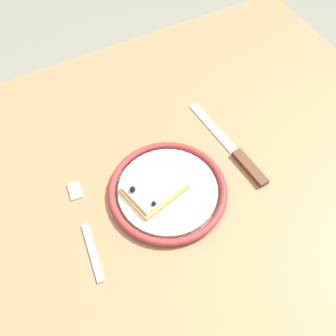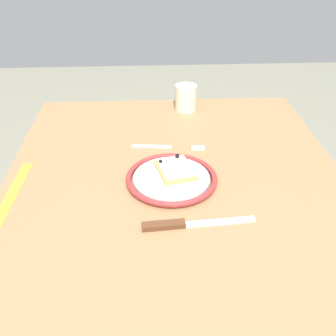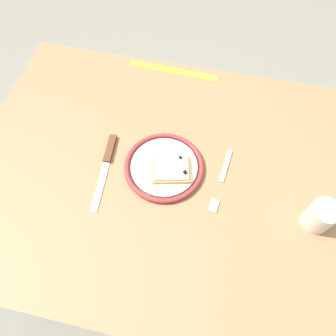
{
  "view_description": "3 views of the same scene",
  "coord_description": "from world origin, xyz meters",
  "px_view_note": "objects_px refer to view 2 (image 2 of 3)",
  "views": [
    {
      "loc": [
        -0.2,
        -0.34,
        1.36
      ],
      "look_at": [
        -0.01,
        0.02,
        0.75
      ],
      "focal_mm": 42.7,
      "sensor_mm": 36.0,
      "label": 1
    },
    {
      "loc": [
        0.75,
        -0.06,
        1.26
      ],
      "look_at": [
        -0.06,
        -0.02,
        0.73
      ],
      "focal_mm": 42.21,
      "sensor_mm": 36.0,
      "label": 2
    },
    {
      "loc": [
        -0.13,
        0.42,
        1.5
      ],
      "look_at": [
        -0.04,
        0.0,
        0.74
      ],
      "focal_mm": 34.52,
      "sensor_mm": 36.0,
      "label": 3
    }
  ],
  "objects_px": {
    "fork": "(169,147)",
    "cup": "(186,98)",
    "plate": "(171,179)",
    "knife": "(179,224)",
    "pizza_slice_near": "(174,169)",
    "dining_table": "(176,220)",
    "measuring_tape": "(9,199)"
  },
  "relations": [
    {
      "from": "fork",
      "to": "cup",
      "type": "xyz_separation_m",
      "value": [
        -0.24,
        0.07,
        0.04
      ]
    },
    {
      "from": "plate",
      "to": "knife",
      "type": "distance_m",
      "value": 0.16
    },
    {
      "from": "plate",
      "to": "cup",
      "type": "xyz_separation_m",
      "value": [
        -0.41,
        0.07,
        0.03
      ]
    },
    {
      "from": "pizza_slice_near",
      "to": "plate",
      "type": "bearing_deg",
      "value": -18.09
    },
    {
      "from": "knife",
      "to": "cup",
      "type": "height_order",
      "value": "cup"
    },
    {
      "from": "dining_table",
      "to": "pizza_slice_near",
      "type": "distance_m",
      "value": 0.13
    },
    {
      "from": "dining_table",
      "to": "cup",
      "type": "distance_m",
      "value": 0.46
    },
    {
      "from": "plate",
      "to": "measuring_tape",
      "type": "height_order",
      "value": "plate"
    },
    {
      "from": "fork",
      "to": "pizza_slice_near",
      "type": "bearing_deg",
      "value": 1.97
    },
    {
      "from": "dining_table",
      "to": "pizza_slice_near",
      "type": "xyz_separation_m",
      "value": [
        -0.05,
        -0.0,
        0.12
      ]
    },
    {
      "from": "dining_table",
      "to": "pizza_slice_near",
      "type": "relative_size",
      "value": 8.6
    },
    {
      "from": "plate",
      "to": "cup",
      "type": "relative_size",
      "value": 2.66
    },
    {
      "from": "cup",
      "to": "measuring_tape",
      "type": "xyz_separation_m",
      "value": [
        0.46,
        -0.44,
        -0.04
      ]
    },
    {
      "from": "fork",
      "to": "measuring_tape",
      "type": "distance_m",
      "value": 0.43
    },
    {
      "from": "measuring_tape",
      "to": "plate",
      "type": "bearing_deg",
      "value": 100.17
    },
    {
      "from": "cup",
      "to": "measuring_tape",
      "type": "bearing_deg",
      "value": -43.88
    },
    {
      "from": "dining_table",
      "to": "measuring_tape",
      "type": "distance_m",
      "value": 0.39
    },
    {
      "from": "fork",
      "to": "measuring_tape",
      "type": "height_order",
      "value": "fork"
    },
    {
      "from": "dining_table",
      "to": "measuring_tape",
      "type": "bearing_deg",
      "value": -86.29
    },
    {
      "from": "fork",
      "to": "cup",
      "type": "distance_m",
      "value": 0.26
    },
    {
      "from": "plate",
      "to": "pizza_slice_near",
      "type": "xyz_separation_m",
      "value": [
        -0.02,
        0.01,
        0.01
      ]
    },
    {
      "from": "measuring_tape",
      "to": "knife",
      "type": "bearing_deg",
      "value": 75.96
    },
    {
      "from": "plate",
      "to": "fork",
      "type": "distance_m",
      "value": 0.16
    },
    {
      "from": "dining_table",
      "to": "fork",
      "type": "bearing_deg",
      "value": -177.66
    },
    {
      "from": "pizza_slice_near",
      "to": "dining_table",
      "type": "bearing_deg",
      "value": 3.35
    },
    {
      "from": "dining_table",
      "to": "knife",
      "type": "distance_m",
      "value": 0.17
    },
    {
      "from": "pizza_slice_near",
      "to": "knife",
      "type": "bearing_deg",
      "value": -0.28
    },
    {
      "from": "dining_table",
      "to": "pizza_slice_near",
      "type": "height_order",
      "value": "pizza_slice_near"
    },
    {
      "from": "dining_table",
      "to": "cup",
      "type": "height_order",
      "value": "cup"
    },
    {
      "from": "dining_table",
      "to": "measuring_tape",
      "type": "relative_size",
      "value": 3.44
    },
    {
      "from": "plate",
      "to": "measuring_tape",
      "type": "relative_size",
      "value": 0.73
    },
    {
      "from": "pizza_slice_near",
      "to": "fork",
      "type": "xyz_separation_m",
      "value": [
        -0.14,
        -0.0,
        -0.02
      ]
    }
  ]
}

